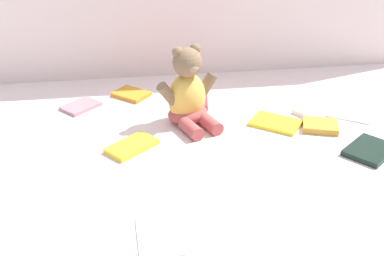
{
  "coord_description": "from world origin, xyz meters",
  "views": [
    {
      "loc": [
        -0.14,
        -1.19,
        0.69
      ],
      "look_at": [
        0.01,
        -0.1,
        0.1
      ],
      "focal_mm": 49.2,
      "sensor_mm": 36.0,
      "label": 1
    }
  ],
  "objects_px": {
    "teddy_bear": "(188,95)",
    "book_case_3": "(81,106)",
    "book_case_0": "(132,146)",
    "book_case_6": "(315,109)",
    "book_case_5": "(370,150)",
    "book_case_7": "(348,112)",
    "book_case_2": "(131,94)",
    "book_case_4": "(159,235)",
    "book_case_8": "(192,99)",
    "book_case_10": "(275,123)",
    "book_case_9": "(320,126)"
  },
  "relations": [
    {
      "from": "book_case_4",
      "to": "book_case_10",
      "type": "bearing_deg",
      "value": -131.27
    },
    {
      "from": "book_case_9",
      "to": "book_case_7",
      "type": "bearing_deg",
      "value": 142.21
    },
    {
      "from": "teddy_bear",
      "to": "book_case_3",
      "type": "xyz_separation_m",
      "value": [
        -0.31,
        0.14,
        -0.08
      ]
    },
    {
      "from": "teddy_bear",
      "to": "book_case_8",
      "type": "xyz_separation_m",
      "value": [
        0.03,
        0.13,
        -0.08
      ]
    },
    {
      "from": "book_case_3",
      "to": "book_case_10",
      "type": "relative_size",
      "value": 0.79
    },
    {
      "from": "book_case_2",
      "to": "book_case_4",
      "type": "height_order",
      "value": "book_case_2"
    },
    {
      "from": "book_case_3",
      "to": "book_case_5",
      "type": "bearing_deg",
      "value": -158.08
    },
    {
      "from": "teddy_bear",
      "to": "book_case_2",
      "type": "bearing_deg",
      "value": 106.63
    },
    {
      "from": "book_case_10",
      "to": "book_case_8",
      "type": "bearing_deg",
      "value": -94.74
    },
    {
      "from": "book_case_0",
      "to": "book_case_4",
      "type": "relative_size",
      "value": 1.03
    },
    {
      "from": "book_case_5",
      "to": "book_case_6",
      "type": "height_order",
      "value": "same"
    },
    {
      "from": "book_case_6",
      "to": "book_case_9",
      "type": "bearing_deg",
      "value": 133.88
    },
    {
      "from": "book_case_5",
      "to": "book_case_10",
      "type": "bearing_deg",
      "value": -173.09
    },
    {
      "from": "book_case_3",
      "to": "book_case_7",
      "type": "relative_size",
      "value": 0.78
    },
    {
      "from": "book_case_7",
      "to": "book_case_10",
      "type": "xyz_separation_m",
      "value": [
        -0.23,
        -0.04,
        0.0
      ]
    },
    {
      "from": "book_case_5",
      "to": "book_case_8",
      "type": "distance_m",
      "value": 0.55
    },
    {
      "from": "teddy_bear",
      "to": "book_case_8",
      "type": "relative_size",
      "value": 1.7
    },
    {
      "from": "teddy_bear",
      "to": "book_case_10",
      "type": "xyz_separation_m",
      "value": [
        0.24,
        -0.05,
        -0.08
      ]
    },
    {
      "from": "book_case_7",
      "to": "book_case_8",
      "type": "bearing_deg",
      "value": 105.05
    },
    {
      "from": "book_case_3",
      "to": "book_case_6",
      "type": "distance_m",
      "value": 0.7
    },
    {
      "from": "book_case_7",
      "to": "book_case_4",
      "type": "bearing_deg",
      "value": 161.99
    },
    {
      "from": "book_case_0",
      "to": "book_case_6",
      "type": "relative_size",
      "value": 1.06
    },
    {
      "from": "book_case_3",
      "to": "book_case_8",
      "type": "bearing_deg",
      "value": -132.16
    },
    {
      "from": "book_case_3",
      "to": "book_case_8",
      "type": "height_order",
      "value": "book_case_8"
    },
    {
      "from": "book_case_2",
      "to": "book_case_9",
      "type": "bearing_deg",
      "value": -78.55
    },
    {
      "from": "book_case_7",
      "to": "book_case_10",
      "type": "bearing_deg",
      "value": 132.42
    },
    {
      "from": "book_case_3",
      "to": "book_case_6",
      "type": "bearing_deg",
      "value": -141.78
    },
    {
      "from": "book_case_5",
      "to": "book_case_8",
      "type": "bearing_deg",
      "value": -172.14
    },
    {
      "from": "book_case_8",
      "to": "book_case_7",
      "type": "bearing_deg",
      "value": 169.52
    },
    {
      "from": "book_case_4",
      "to": "book_case_9",
      "type": "xyz_separation_m",
      "value": [
        0.48,
        0.39,
        0.0
      ]
    },
    {
      "from": "book_case_10",
      "to": "book_case_3",
      "type": "bearing_deg",
      "value": -72.37
    },
    {
      "from": "book_case_8",
      "to": "teddy_bear",
      "type": "bearing_deg",
      "value": 85.22
    },
    {
      "from": "book_case_2",
      "to": "book_case_3",
      "type": "height_order",
      "value": "book_case_2"
    },
    {
      "from": "book_case_6",
      "to": "book_case_2",
      "type": "bearing_deg",
      "value": 37.33
    },
    {
      "from": "book_case_5",
      "to": "teddy_bear",
      "type": "bearing_deg",
      "value": -158.14
    },
    {
      "from": "book_case_5",
      "to": "book_case_7",
      "type": "bearing_deg",
      "value": 130.98
    },
    {
      "from": "book_case_3",
      "to": "book_case_10",
      "type": "height_order",
      "value": "same"
    },
    {
      "from": "teddy_bear",
      "to": "book_case_4",
      "type": "height_order",
      "value": "teddy_bear"
    },
    {
      "from": "book_case_3",
      "to": "teddy_bear",
      "type": "bearing_deg",
      "value": -155.62
    },
    {
      "from": "book_case_2",
      "to": "book_case_8",
      "type": "bearing_deg",
      "value": -68.32
    },
    {
      "from": "book_case_2",
      "to": "book_case_0",
      "type": "bearing_deg",
      "value": -140.95
    },
    {
      "from": "book_case_7",
      "to": "book_case_10",
      "type": "height_order",
      "value": "book_case_10"
    },
    {
      "from": "book_case_4",
      "to": "book_case_5",
      "type": "bearing_deg",
      "value": -157.04
    },
    {
      "from": "book_case_2",
      "to": "book_case_5",
      "type": "xyz_separation_m",
      "value": [
        0.59,
        -0.43,
        0.0
      ]
    },
    {
      "from": "teddy_bear",
      "to": "book_case_0",
      "type": "bearing_deg",
      "value": -163.49
    },
    {
      "from": "book_case_3",
      "to": "book_case_4",
      "type": "relative_size",
      "value": 0.82
    },
    {
      "from": "book_case_7",
      "to": "book_case_6",
      "type": "bearing_deg",
      "value": 106.15
    },
    {
      "from": "book_case_4",
      "to": "book_case_10",
      "type": "relative_size",
      "value": 0.95
    },
    {
      "from": "book_case_4",
      "to": "book_case_6",
      "type": "bearing_deg",
      "value": -136.58
    },
    {
      "from": "book_case_0",
      "to": "book_case_10",
      "type": "distance_m",
      "value": 0.41
    }
  ]
}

